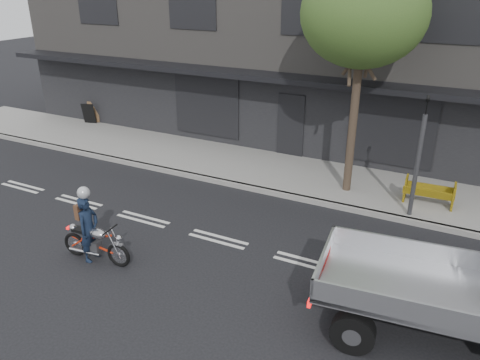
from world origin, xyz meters
name	(u,v)px	position (x,y,z in m)	size (l,w,h in m)	color
ground	(218,239)	(0.00, 0.00, 0.00)	(80.00, 80.00, 0.00)	black
sidewalk	(286,173)	(0.00, 4.70, 0.07)	(32.00, 3.20, 0.15)	gray
kerb	(267,191)	(0.00, 3.10, 0.07)	(32.00, 0.20, 0.15)	gray
building_main	(348,33)	(0.00, 11.30, 4.00)	(26.00, 10.00, 8.00)	slate
street_tree	(364,14)	(2.20, 4.20, 5.28)	(3.40, 3.40, 6.74)	#382B21
traffic_light_pole	(417,164)	(4.20, 3.35, 1.65)	(0.12, 0.12, 3.50)	#2D2D30
motorcycle	(95,242)	(-2.10, -2.13, 0.49)	(1.87, 0.54, 0.96)	black
rider	(89,229)	(-2.25, -2.13, 0.81)	(0.59, 0.39, 1.61)	#121C31
construction_barrier	(428,194)	(4.56, 4.06, 0.54)	(1.39, 0.56, 0.78)	yellow
sandwich_board	(89,113)	(-9.94, 5.97, 0.60)	(0.57, 0.38, 0.91)	black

